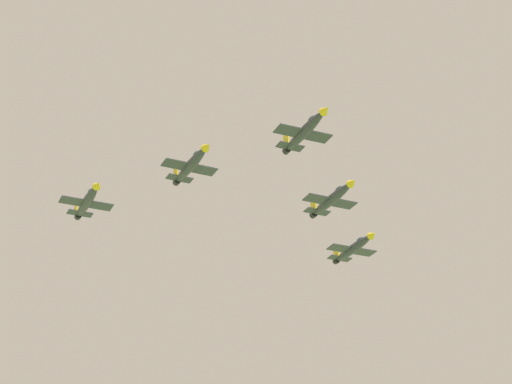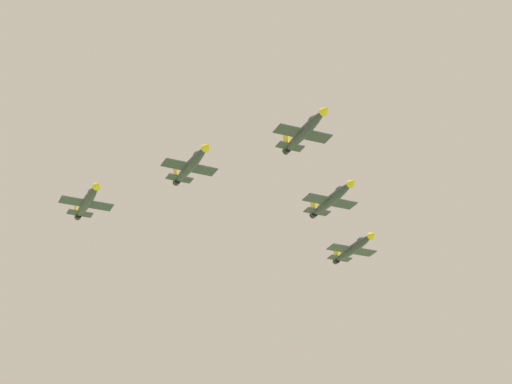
% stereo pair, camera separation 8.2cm
% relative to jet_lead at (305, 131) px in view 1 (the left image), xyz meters
% --- Properties ---
extents(jet_lead, '(17.99, 11.58, 3.86)m').
position_rel_jet_lead_xyz_m(jet_lead, '(0.00, 0.00, 0.00)').
color(jet_lead, '#2D3338').
extents(jet_left_wingman, '(18.65, 12.04, 4.01)m').
position_rel_jet_lead_xyz_m(jet_left_wingman, '(-22.68, 9.46, -3.07)').
color(jet_left_wingman, '#2D3338').
extents(jet_right_wingman, '(17.89, 11.59, 3.86)m').
position_rel_jet_lead_xyz_m(jet_right_wingman, '(-12.99, -20.86, -1.71)').
color(jet_right_wingman, '#2D3338').
extents(jet_left_outer, '(18.87, 12.15, 4.05)m').
position_rel_jet_lead_xyz_m(jet_left_outer, '(-45.36, 18.92, -4.63)').
color(jet_left_outer, '#2D3338').
extents(jet_right_outer, '(17.92, 11.56, 3.85)m').
position_rel_jet_lead_xyz_m(jet_right_outer, '(-25.98, -41.72, -4.77)').
color(jet_right_outer, '#2D3338').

